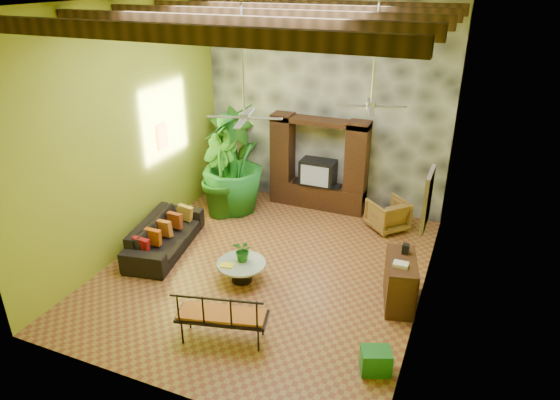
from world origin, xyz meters
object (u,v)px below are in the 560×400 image
at_px(tall_plant_a, 235,150).
at_px(tall_plant_b, 218,175).
at_px(wicker_armchair, 388,215).
at_px(coffee_table, 242,269).
at_px(iron_bench, 220,315).
at_px(green_bin, 376,361).
at_px(ceiling_fan_front, 244,105).
at_px(side_console, 400,282).
at_px(entertainment_center, 318,170).
at_px(ceiling_fan_back, 372,94).
at_px(tall_plant_c, 233,159).
at_px(sofa, 165,235).

xyz_separation_m(tall_plant_a, tall_plant_b, (0.22, -1.31, -0.17)).
bearing_deg(wicker_armchair, coffee_table, 9.39).
relative_size(iron_bench, green_bin, 3.44).
distance_m(wicker_armchair, iron_bench, 5.16).
relative_size(coffee_table, green_bin, 2.12).
distance_m(wicker_armchair, tall_plant_b, 4.07).
relative_size(ceiling_fan_front, side_console, 1.68).
height_order(entertainment_center, coffee_table, entertainment_center).
relative_size(ceiling_fan_front, iron_bench, 1.22).
distance_m(ceiling_fan_back, tall_plant_c, 4.12).
distance_m(ceiling_fan_front, sofa, 3.72).
relative_size(ceiling_fan_back, tall_plant_a, 0.79).
distance_m(ceiling_fan_front, wicker_armchair, 4.74).
height_order(tall_plant_c, iron_bench, tall_plant_c).
bearing_deg(green_bin, tall_plant_a, 133.95).
height_order(wicker_armchair, iron_bench, iron_bench).
distance_m(tall_plant_a, coffee_table, 4.36).
xyz_separation_m(wicker_armchair, side_console, (0.77, -2.72, 0.08)).
xyz_separation_m(ceiling_fan_back, tall_plant_a, (-3.89, 1.95, -2.23)).
distance_m(ceiling_fan_back, tall_plant_b, 4.43).
xyz_separation_m(ceiling_fan_back, coffee_table, (-1.86, -1.80, -3.15)).
bearing_deg(ceiling_fan_back, tall_plant_c, 164.68).
bearing_deg(tall_plant_b, tall_plant_c, 52.25).
distance_m(ceiling_fan_front, tall_plant_b, 3.78).
bearing_deg(tall_plant_a, sofa, -90.18).
xyz_separation_m(iron_bench, green_bin, (2.43, 0.32, -0.35)).
bearing_deg(coffee_table, entertainment_center, 86.00).
bearing_deg(sofa, tall_plant_b, -17.14).
relative_size(ceiling_fan_front, tall_plant_b, 0.93).
bearing_deg(iron_bench, tall_plant_c, 100.62).
distance_m(sofa, green_bin, 5.28).
xyz_separation_m(ceiling_fan_front, wicker_armchair, (2.08, 2.99, -3.04)).
bearing_deg(wicker_armchair, iron_bench, 24.51).
bearing_deg(tall_plant_b, wicker_armchair, 10.73).
distance_m(tall_plant_c, iron_bench, 4.95).
xyz_separation_m(tall_plant_c, side_console, (4.49, -2.28, -0.89)).
bearing_deg(tall_plant_a, coffee_table, -61.56).
distance_m(coffee_table, side_console, 2.95).
distance_m(sofa, side_console, 4.95).
bearing_deg(tall_plant_b, iron_bench, -61.02).
bearing_deg(iron_bench, tall_plant_a, 100.50).
bearing_deg(entertainment_center, ceiling_fan_back, -50.43).
distance_m(wicker_armchair, tall_plant_c, 3.87).
xyz_separation_m(entertainment_center, side_console, (2.65, -3.27, -0.52)).
bearing_deg(iron_bench, sofa, 125.36).
xyz_separation_m(sofa, tall_plant_b, (0.23, 1.99, 0.66)).
height_order(tall_plant_a, tall_plant_c, tall_plant_c).
bearing_deg(wicker_armchair, sofa, -13.44).
height_order(sofa, coffee_table, sofa).
distance_m(ceiling_fan_back, wicker_armchair, 3.35).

